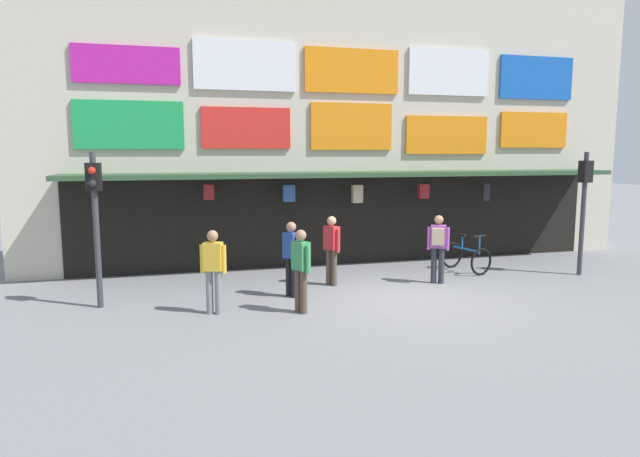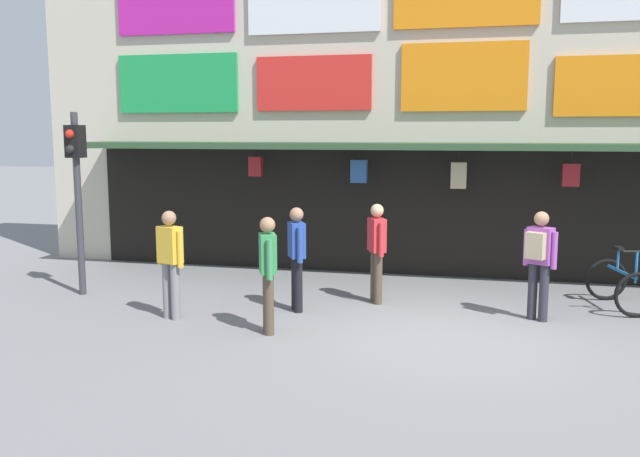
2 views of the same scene
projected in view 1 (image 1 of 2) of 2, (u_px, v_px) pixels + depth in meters
ground_plane at (407, 298)px, 12.22m from camera, size 80.00×80.00×0.00m
shopfront at (345, 125)px, 16.05m from camera, size 18.00×2.60×8.00m
traffic_light_near at (95, 205)px, 11.17m from camera, size 0.30×0.34×3.20m
traffic_light_far at (584, 193)px, 14.25m from camera, size 0.30×0.34×3.20m
bicycle_parked at (466, 257)px, 14.88m from camera, size 0.98×1.30×1.05m
pedestrian_in_black at (332, 246)px, 13.26m from camera, size 0.36×0.48×1.68m
pedestrian_in_blue at (438, 244)px, 13.44m from camera, size 0.48×0.46×1.68m
pedestrian_in_red at (301, 266)px, 10.96m from camera, size 0.35×0.49×1.68m
pedestrian_in_purple at (213, 267)px, 10.88m from camera, size 0.50×0.34×1.68m
pedestrian_in_white at (291, 255)px, 12.18m from camera, size 0.36×0.48×1.68m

